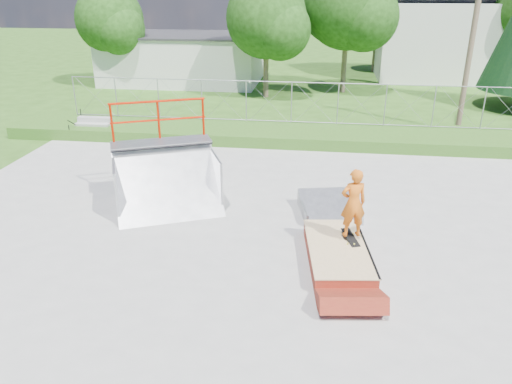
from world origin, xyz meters
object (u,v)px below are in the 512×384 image
Objects in this scene: flat_bank_ramp at (329,207)px; skater at (353,206)px; grind_box at (337,254)px; quarter_pipe at (165,160)px.

skater is at bearing -89.19° from flat_bank_ramp.
flat_bank_ramp is 1.00× the size of skater.
grind_box is 1.02× the size of quarter_pipe.
skater is (0.31, 0.39, 1.12)m from grind_box.
grind_box is 1.78× the size of skater.
grind_box is at bearing -97.64° from flat_bank_ramp.
skater reaches higher than grind_box.
skater is (0.50, -2.23, 1.09)m from flat_bank_ramp.
flat_bank_ramp is 2.53m from skater.
quarter_pipe reaches higher than skater.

